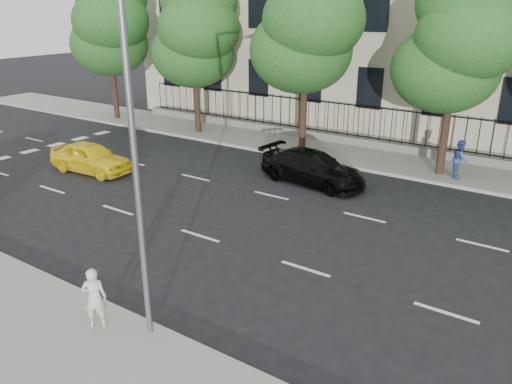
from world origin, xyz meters
TOP-DOWN VIEW (x-y plane):
  - ground at (0.00, 0.00)m, footprint 120.00×120.00m
  - near_sidewalk at (0.00, -4.00)m, footprint 60.00×4.00m
  - far_sidewalk at (0.00, 14.00)m, footprint 60.00×4.00m
  - lane_markings at (0.00, 4.75)m, footprint 49.60×4.62m
  - crosswalk at (-14.00, 4.60)m, footprint 0.50×12.10m
  - iron_fence at (0.00, 15.70)m, footprint 30.00×0.50m
  - street_light at (2.50, -1.77)m, footprint 0.25×3.32m
  - tree_a at (-15.96, 13.36)m, footprint 5.71×5.31m
  - tree_b at (-8.96, 13.36)m, footprint 5.53×5.12m
  - tree_c at (-1.96, 13.36)m, footprint 5.89×5.50m
  - tree_d at (5.04, 13.36)m, footprint 5.34×4.94m
  - yellow_taxi at (-8.50, 4.98)m, footprint 4.15×1.92m
  - black_sedan at (0.65, 9.29)m, footprint 5.01×2.52m
  - woman_near at (1.33, -2.84)m, footprint 0.66×0.63m
  - pedestrian_far at (5.80, 13.11)m, footprint 0.81×0.94m

SIDE VIEW (x-z plane):
  - ground at x=0.00m, z-range 0.00..0.00m
  - lane_markings at x=0.00m, z-range 0.00..0.01m
  - crosswalk at x=-14.00m, z-range 0.00..0.01m
  - near_sidewalk at x=0.00m, z-range 0.00..0.15m
  - far_sidewalk at x=0.00m, z-range 0.00..0.15m
  - iron_fence at x=0.00m, z-range -0.45..1.75m
  - yellow_taxi at x=-8.50m, z-range 0.00..1.38m
  - black_sedan at x=0.65m, z-range 0.00..1.39m
  - woman_near at x=1.33m, z-range 0.15..1.68m
  - pedestrian_far at x=5.80m, z-range 0.15..1.81m
  - street_light at x=2.50m, z-range 1.12..9.17m
  - tree_d at x=5.04m, z-range 1.42..10.26m
  - tree_b at x=-8.96m, z-range 1.35..10.33m
  - tree_a at x=-15.96m, z-range 1.43..10.82m
  - tree_c at x=-1.96m, z-range 1.51..11.31m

